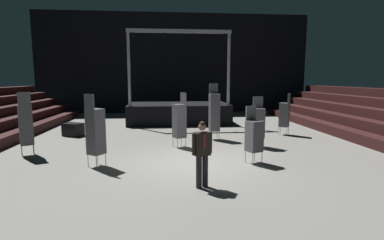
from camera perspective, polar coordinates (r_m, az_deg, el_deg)
ground_plane at (r=9.91m, az=0.05°, el=-8.53°), size 22.00×30.00×0.10m
arena_end_wall at (r=24.51m, az=-3.34°, el=10.86°), size 22.00×0.30×8.00m
stage_riser at (r=18.76m, az=-2.60°, el=1.56°), size 6.23×3.55×5.52m
man_with_tie at (r=7.48m, az=1.99°, el=-5.92°), size 0.56×0.36×1.72m
chair_stack_front_left at (r=9.85m, az=11.90°, el=-2.87°), size 0.57×0.57×1.88m
chair_stack_front_right at (r=13.43m, az=4.33°, el=1.60°), size 0.47×0.47×2.56m
chair_stack_mid_left at (r=12.13m, az=-29.48°, el=-0.71°), size 0.59×0.59×2.31m
chair_stack_mid_right at (r=11.88m, az=-2.45°, el=-0.04°), size 0.59×0.59×2.22m
chair_stack_mid_centre at (r=12.23m, az=12.72°, el=-0.40°), size 0.47×0.47×2.05m
chair_stack_rear_left at (r=9.72m, az=-18.18°, el=-1.98°), size 0.62×0.62×2.31m
chair_stack_rear_right at (r=15.27m, az=17.46°, el=1.07°), size 0.61×0.61×2.05m
equipment_road_case at (r=15.47m, az=-22.01°, el=-1.72°), size 1.08×0.95×0.63m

